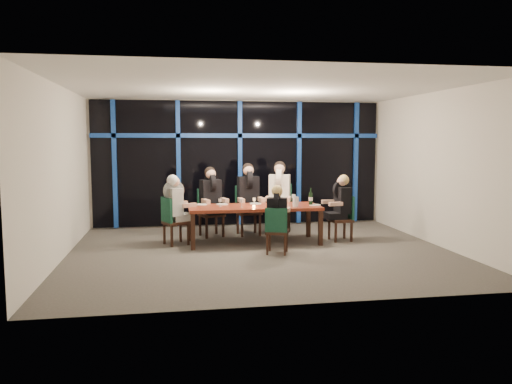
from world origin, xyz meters
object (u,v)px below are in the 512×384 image
(chair_end_right, at_px, (344,216))
(chair_end_left, at_px, (172,218))
(chair_far_right, at_px, (280,206))
(water_pitcher, at_px, (295,202))
(diner_end_left, at_px, (175,199))
(diner_near_mid, at_px, (277,209))
(chair_far_left, at_px, (210,210))
(chair_near_mid, at_px, (277,228))
(wine_bottle, at_px, (311,199))
(diner_far_left, at_px, (211,191))
(diner_far_mid, at_px, (249,189))
(dining_table, at_px, (254,209))
(diner_far_right, at_px, (279,187))
(chair_far_mid, at_px, (248,207))
(diner_end_right, at_px, (341,198))

(chair_end_right, bearing_deg, chair_end_left, -96.94)
(chair_far_right, distance_m, water_pitcher, 1.29)
(chair_far_right, distance_m, diner_end_left, 2.49)
(chair_end_right, relative_size, diner_near_mid, 1.11)
(chair_far_left, bearing_deg, chair_near_mid, -79.71)
(chair_far_right, height_order, wine_bottle, wine_bottle)
(chair_end_left, height_order, chair_near_mid, chair_end_left)
(diner_end_left, distance_m, wine_bottle, 2.69)
(chair_near_mid, distance_m, diner_far_left, 2.21)
(wine_bottle, bearing_deg, chair_near_mid, -133.20)
(diner_far_mid, relative_size, diner_near_mid, 1.25)
(dining_table, bearing_deg, chair_end_left, 177.16)
(chair_far_left, distance_m, diner_near_mid, 2.20)
(diner_far_left, height_order, diner_far_right, diner_far_right)
(chair_far_left, height_order, chair_near_mid, chair_far_left)
(chair_far_right, distance_m, chair_near_mid, 2.14)
(diner_far_mid, bearing_deg, diner_near_mid, -88.25)
(chair_far_mid, height_order, water_pitcher, chair_far_mid)
(chair_far_left, relative_size, chair_far_right, 0.94)
(chair_far_mid, bearing_deg, diner_far_right, -6.43)
(diner_end_right, relative_size, water_pitcher, 4.55)
(chair_far_mid, bearing_deg, water_pitcher, -62.73)
(chair_far_left, xyz_separation_m, wine_bottle, (1.96, -1.01, 0.32))
(chair_end_left, xyz_separation_m, diner_far_mid, (1.64, 0.78, 0.49))
(diner_end_left, height_order, wine_bottle, diner_end_left)
(diner_far_left, xyz_separation_m, diner_end_left, (-0.76, -0.74, -0.07))
(chair_far_left, relative_size, chair_end_left, 1.08)
(chair_far_right, distance_m, diner_far_mid, 0.85)
(chair_end_right, distance_m, diner_far_left, 2.84)
(wine_bottle, bearing_deg, diner_end_left, 175.86)
(chair_end_left, distance_m, wine_bottle, 2.79)
(diner_far_left, bearing_deg, diner_far_right, -14.13)
(dining_table, height_order, diner_far_left, diner_far_left)
(chair_far_left, relative_size, diner_far_mid, 0.98)
(diner_far_right, distance_m, diner_near_mid, 1.98)
(diner_near_mid, height_order, water_pitcher, diner_near_mid)
(chair_near_mid, relative_size, water_pitcher, 4.32)
(chair_near_mid, distance_m, diner_far_right, 2.12)
(chair_end_right, height_order, diner_near_mid, diner_near_mid)
(diner_far_left, relative_size, diner_far_right, 0.94)
(chair_far_left, distance_m, chair_end_right, 2.85)
(chair_far_right, xyz_separation_m, water_pitcher, (0.04, -1.27, 0.24))
(chair_near_mid, relative_size, diner_far_left, 0.86)
(diner_far_left, distance_m, diner_end_right, 2.73)
(chair_far_left, xyz_separation_m, diner_end_right, (2.60, -0.99, 0.32))
(diner_end_left, bearing_deg, diner_near_mid, -145.47)
(diner_far_left, bearing_deg, wine_bottle, -43.54)
(chair_far_mid, distance_m, diner_end_left, 1.80)
(chair_end_right, height_order, water_pitcher, water_pitcher)
(wine_bottle, bearing_deg, dining_table, 175.95)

